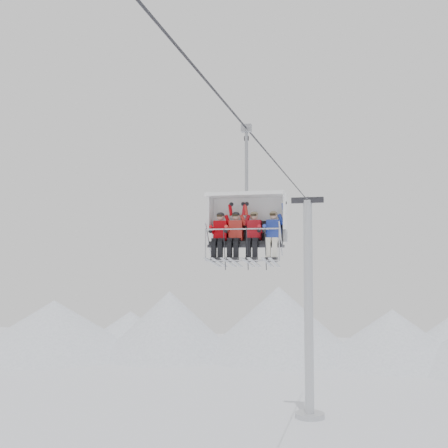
% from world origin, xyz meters
% --- Properties ---
extents(ridgeline, '(72.00, 21.00, 7.00)m').
position_xyz_m(ridgeline, '(-1.58, 42.05, 2.84)').
color(ridgeline, silver).
rests_on(ridgeline, ground).
extents(lift_tower_right, '(2.00, 1.80, 13.48)m').
position_xyz_m(lift_tower_right, '(0.00, 22.00, 5.78)').
color(lift_tower_right, '#B2B5BA').
rests_on(lift_tower_right, ground).
extents(haul_cable, '(0.06, 50.00, 0.06)m').
position_xyz_m(haul_cable, '(0.00, 0.00, 13.30)').
color(haul_cable, '#2B2B30').
rests_on(haul_cable, lift_tower_left).
extents(chairlift_carrier, '(2.27, 1.17, 3.98)m').
position_xyz_m(chairlift_carrier, '(0.00, 2.87, 10.65)').
color(chairlift_carrier, black).
rests_on(chairlift_carrier, haul_cable).
extents(skier_far_left, '(0.39, 1.69, 1.56)m').
position_xyz_m(skier_far_left, '(-0.75, 2.56, 10.19)').
color(skier_far_left, '#BD030B').
rests_on(skier_far_left, chairlift_carrier).
extents(skier_center_left, '(0.39, 1.69, 1.56)m').
position_xyz_m(skier_center_left, '(-0.30, 2.56, 10.19)').
color(skier_center_left, red).
rests_on(skier_center_left, chairlift_carrier).
extents(skier_center_right, '(0.39, 1.69, 1.56)m').
position_xyz_m(skier_center_right, '(0.24, 2.56, 10.19)').
color(skier_center_right, '#B1101A').
rests_on(skier_center_right, chairlift_carrier).
extents(skier_far_right, '(0.39, 1.69, 1.56)m').
position_xyz_m(skier_far_right, '(0.79, 2.56, 10.19)').
color(skier_far_right, '#233BA9').
rests_on(skier_far_right, chairlift_carrier).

